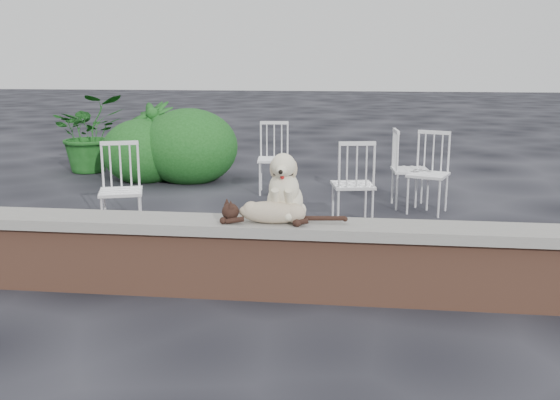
# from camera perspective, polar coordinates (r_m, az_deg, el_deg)

# --- Properties ---
(ground) EXTENTS (60.00, 60.00, 0.00)m
(ground) POSITION_cam_1_polar(r_m,az_deg,el_deg) (4.79, 2.00, -8.78)
(ground) COLOR black
(ground) RESTS_ON ground
(brick_wall) EXTENTS (6.00, 0.30, 0.50)m
(brick_wall) POSITION_cam_1_polar(r_m,az_deg,el_deg) (4.71, 2.03, -5.95)
(brick_wall) COLOR brown
(brick_wall) RESTS_ON ground
(capstone) EXTENTS (6.20, 0.40, 0.08)m
(capstone) POSITION_cam_1_polar(r_m,az_deg,el_deg) (4.62, 2.06, -2.55)
(capstone) COLOR slate
(capstone) RESTS_ON brick_wall
(dog) EXTENTS (0.35, 0.46, 0.52)m
(dog) POSITION_cam_1_polar(r_m,az_deg,el_deg) (4.67, 0.47, 1.43)
(dog) COLOR beige
(dog) RESTS_ON capstone
(cat) EXTENTS (1.10, 0.28, 0.19)m
(cat) POSITION_cam_1_polar(r_m,az_deg,el_deg) (4.57, -0.75, -1.00)
(cat) COLOR tan
(cat) RESTS_ON capstone
(chair_e) EXTENTS (0.61, 0.61, 0.94)m
(chair_e) POSITION_cam_1_polar(r_m,az_deg,el_deg) (7.65, 11.84, 2.82)
(chair_e) COLOR white
(chair_e) RESTS_ON ground
(chair_a) EXTENTS (0.71, 0.71, 0.94)m
(chair_a) POSITION_cam_1_polar(r_m,az_deg,el_deg) (6.47, -14.35, 0.90)
(chair_a) COLOR white
(chair_a) RESTS_ON ground
(chair_b) EXTENTS (0.62, 0.62, 0.94)m
(chair_b) POSITION_cam_1_polar(r_m,az_deg,el_deg) (8.27, -0.56, 3.84)
(chair_b) COLOR white
(chair_b) RESTS_ON ground
(chair_d) EXTENTS (0.72, 0.72, 0.94)m
(chair_d) POSITION_cam_1_polar(r_m,az_deg,el_deg) (7.40, 13.40, 2.41)
(chair_d) COLOR white
(chair_d) RESTS_ON ground
(chair_c) EXTENTS (0.66, 0.66, 0.94)m
(chair_c) POSITION_cam_1_polar(r_m,az_deg,el_deg) (6.65, 6.67, 1.52)
(chair_c) COLOR white
(chair_c) RESTS_ON ground
(potted_plant_a) EXTENTS (1.45, 1.41, 1.23)m
(potted_plant_a) POSITION_cam_1_polar(r_m,az_deg,el_deg) (10.31, -17.02, 5.88)
(potted_plant_a) COLOR #144715
(potted_plant_a) RESTS_ON ground
(potted_plant_b) EXTENTS (0.84, 0.84, 1.15)m
(potted_plant_b) POSITION_cam_1_polar(r_m,az_deg,el_deg) (9.35, -11.52, 5.28)
(potted_plant_b) COLOR #144715
(potted_plant_b) RESTS_ON ground
(shrubbery) EXTENTS (1.99, 1.30, 1.12)m
(shrubbery) POSITION_cam_1_polar(r_m,az_deg,el_deg) (9.27, -9.96, 4.52)
(shrubbery) COLOR #144715
(shrubbery) RESTS_ON ground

